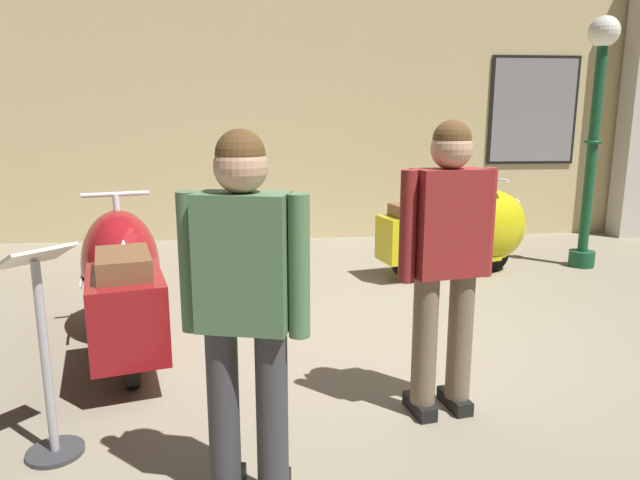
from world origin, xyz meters
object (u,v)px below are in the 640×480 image
object	(u,v)px
scooter_0	(123,279)
info_stanchion	(47,371)
scooter_1	(467,231)
visitor_1	(244,297)
lamppost	(595,121)
visitor_0	(447,250)

from	to	relation	value
scooter_0	info_stanchion	bearing A→B (deg)	163.76
scooter_1	visitor_1	world-z (taller)	visitor_1
scooter_0	info_stanchion	size ratio (longest dim) A/B	1.74
visitor_1	lamppost	bearing A→B (deg)	-30.13
visitor_1	info_stanchion	bearing A→B (deg)	80.37
scooter_0	scooter_1	distance (m)	3.64
visitor_0	visitor_1	distance (m)	1.27
info_stanchion	scooter_1	bearing A→B (deg)	44.27
scooter_1	visitor_1	size ratio (longest dim) A/B	1.09
lamppost	visitor_0	size ratio (longest dim) A/B	1.64
info_stanchion	lamppost	bearing A→B (deg)	35.53
lamppost	visitor_1	xyz separation A→B (m)	(-3.68, -3.77, -0.70)
scooter_1	visitor_0	world-z (taller)	visitor_0
visitor_0	info_stanchion	xyz separation A→B (m)	(-2.06, -0.24, -0.51)
visitor_1	visitor_0	bearing A→B (deg)	-43.45
scooter_0	lamppost	size ratio (longest dim) A/B	0.69
scooter_0	scooter_1	size ratio (longest dim) A/B	1.07
lamppost	info_stanchion	world-z (taller)	lamppost
visitor_0	visitor_1	bearing A→B (deg)	111.54
scooter_1	info_stanchion	distance (m)	4.51
scooter_0	scooter_1	world-z (taller)	scooter_0
lamppost	visitor_0	world-z (taller)	lamppost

